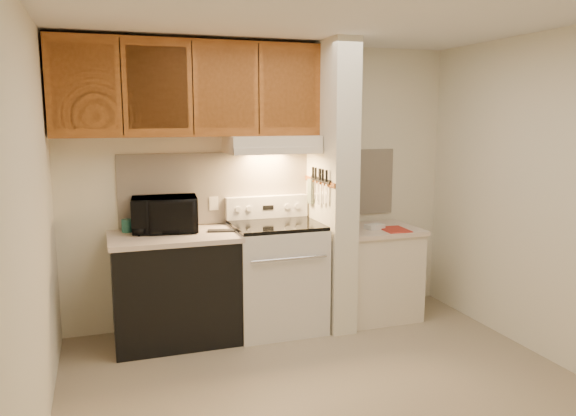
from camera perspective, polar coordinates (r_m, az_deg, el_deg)
name	(u,v)px	position (r m, az deg, el deg)	size (l,w,h in m)	color
floor	(326,386)	(4.13, 3.91, -17.59)	(3.60, 3.60, 0.00)	tan
ceiling	(331,14)	(3.73, 4.36, 19.07)	(3.60, 3.60, 0.00)	white
wall_back	(265,184)	(5.13, -2.37, 2.42)	(3.60, 0.02, 2.50)	#F0E8CC
wall_left	(33,227)	(3.47, -24.50, -1.76)	(0.02, 3.00, 2.50)	#F0E8CC
wall_right	(546,198)	(4.72, 24.71, 0.97)	(0.02, 3.00, 2.50)	#F0E8CC
backsplash	(265,186)	(5.12, -2.33, 2.24)	(2.60, 0.02, 0.63)	white
range_body	(276,278)	(4.97, -1.18, -7.11)	(0.76, 0.65, 0.92)	silver
oven_window	(288,284)	(4.67, 0.00, -7.69)	(0.50, 0.01, 0.30)	black
oven_handle	(290,259)	(4.57, 0.15, -5.19)	(0.02, 0.02, 0.65)	silver
cooktop	(276,225)	(4.86, -1.20, -1.73)	(0.74, 0.64, 0.03)	black
range_backguard	(267,207)	(5.10, -2.16, 0.12)	(0.76, 0.08, 0.20)	silver
range_display	(268,208)	(5.06, -2.03, 0.05)	(0.10, 0.01, 0.04)	black
range_knob_left_outer	(238,209)	(4.99, -5.10, -0.12)	(0.05, 0.05, 0.02)	silver
range_knob_left_inner	(249,209)	(5.01, -3.99, -0.06)	(0.05, 0.05, 0.02)	silver
range_knob_right_inner	(287,207)	(5.11, -0.09, 0.15)	(0.05, 0.05, 0.02)	silver
range_knob_right_outer	(297,206)	(5.15, 0.97, 0.20)	(0.05, 0.05, 0.02)	silver
dishwasher_front	(175,290)	(4.81, -11.37, -8.18)	(1.00, 0.63, 0.87)	black
left_countertop	(174,237)	(4.69, -11.55, -2.87)	(1.04, 0.67, 0.04)	beige
spoon_rest	(222,231)	(4.73, -6.72, -2.30)	(0.24, 0.08, 0.02)	black
teal_jar	(127,226)	(4.86, -16.00, -1.73)	(0.10, 0.10, 0.11)	#22685D
outlet	(214,203)	(5.02, -7.54, 0.46)	(0.08, 0.01, 0.12)	silver
microwave	(165,214)	(4.79, -12.42, -0.62)	(0.53, 0.36, 0.29)	black
partition_pillar	(331,187)	(4.98, 4.42, 2.19)	(0.22, 0.70, 2.50)	silver
pillar_trim	(319,181)	(4.93, 3.19, 2.71)	(0.01, 0.70, 0.04)	#9B5520
knife_strip	(321,180)	(4.88, 3.34, 2.88)	(0.02, 0.42, 0.04)	black
knife_blade_a	(326,194)	(4.74, 3.91, 1.47)	(0.01, 0.04, 0.16)	silver
knife_handle_a	(327,176)	(4.72, 3.94, 3.27)	(0.02, 0.02, 0.10)	black
knife_blade_b	(323,194)	(4.81, 3.56, 1.47)	(0.01, 0.04, 0.18)	silver
knife_handle_b	(323,175)	(4.80, 3.56, 3.37)	(0.02, 0.02, 0.10)	black
knife_blade_c	(319,193)	(4.90, 3.14, 1.50)	(0.01, 0.04, 0.20)	silver
knife_handle_c	(320,174)	(4.85, 3.28, 3.44)	(0.02, 0.02, 0.10)	black
knife_blade_d	(315,190)	(4.97, 2.80, 1.85)	(0.01, 0.04, 0.16)	silver
knife_handle_d	(316,173)	(4.95, 2.83, 3.56)	(0.02, 0.02, 0.10)	black
knife_blade_e	(312,190)	(5.05, 2.46, 1.85)	(0.01, 0.04, 0.18)	silver
knife_handle_e	(313,172)	(5.01, 2.56, 3.63)	(0.02, 0.02, 0.10)	black
oven_mitt	(310,191)	(5.09, 2.30, 1.70)	(0.03, 0.09, 0.22)	slate
right_cab_base	(376,274)	(5.34, 8.89, -6.67)	(0.70, 0.60, 0.81)	silver
right_countertop	(377,230)	(5.24, 9.00, -2.20)	(0.74, 0.64, 0.04)	beige
red_folder	(394,229)	(5.15, 10.77, -2.16)	(0.22, 0.30, 0.01)	#B52D21
white_box	(375,227)	(5.16, 8.79, -1.89)	(0.16, 0.11, 0.04)	white
range_hood	(272,144)	(4.89, -1.67, 6.50)	(0.78, 0.44, 0.15)	silver
hood_lip	(279,151)	(4.69, -0.91, 5.83)	(0.78, 0.04, 0.06)	silver
upper_cabinets	(190,89)	(4.78, -9.97, 11.81)	(2.18, 0.33, 0.77)	#9B5520
cab_door_a	(84,86)	(4.56, -20.05, 11.52)	(0.46, 0.01, 0.63)	#9B5520
cab_gap_a	(121,87)	(4.56, -16.56, 11.70)	(0.01, 0.01, 0.73)	black
cab_door_b	(158,88)	(4.59, -13.09, 11.83)	(0.46, 0.01, 0.63)	#9B5520
cab_gap_b	(193,88)	(4.62, -9.65, 11.91)	(0.01, 0.01, 0.73)	black
cab_door_c	(226,89)	(4.67, -6.28, 11.96)	(0.46, 0.01, 0.63)	#9B5520
cab_gap_c	(259,89)	(4.74, -2.99, 11.96)	(0.01, 0.01, 0.73)	black
cab_door_d	(290,90)	(4.82, 0.20, 11.93)	(0.46, 0.01, 0.63)	#9B5520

